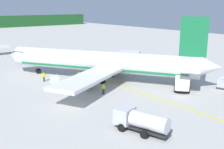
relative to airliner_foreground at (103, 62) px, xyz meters
The scene contains 8 objects.
airliner_foreground is the anchor object (origin of this frame).
service_truck_baggage 14.78m from the airliner_foreground, 61.97° to the right, with size 6.40×5.66×2.50m.
service_truck_catering 22.71m from the airliner_foreground, 115.91° to the right, with size 3.66×6.58×2.40m.
cargo_container_near 9.70m from the airliner_foreground, behind, with size 2.12×2.12×2.07m.
cargo_container_mid 21.28m from the airliner_foreground, 53.77° to the right, with size 2.13×2.13×1.86m.
crew_marshaller 8.97m from the airliner_foreground, 125.90° to the right, with size 0.53×0.45×1.73m.
crew_loader_left 11.13m from the airliner_foreground, 148.55° to the left, with size 0.62×0.32×1.76m.
apron_guide_line 5.65m from the airliner_foreground, 89.83° to the right, with size 0.30×60.00×0.01m, color yellow.
Camera 1 is at (-6.25, -18.73, 13.58)m, focal length 44.06 mm.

